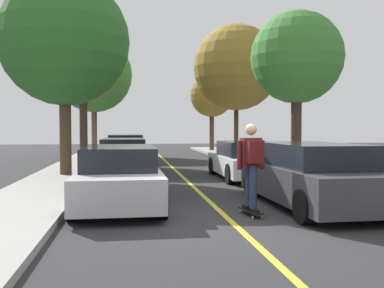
# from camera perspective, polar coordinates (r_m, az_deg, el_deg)

# --- Properties ---
(ground) EXTENTS (80.00, 80.00, 0.00)m
(ground) POSITION_cam_1_polar(r_m,az_deg,el_deg) (8.56, 4.78, -9.70)
(ground) COLOR #2D2D30
(center_line) EXTENTS (0.12, 39.20, 0.01)m
(center_line) POSITION_cam_1_polar(r_m,az_deg,el_deg) (12.44, 0.63, -5.97)
(center_line) COLOR gold
(center_line) RESTS_ON ground
(parked_car_left_nearest) EXTENTS (1.90, 4.46, 1.33)m
(parked_car_left_nearest) POSITION_cam_1_polar(r_m,az_deg,el_deg) (10.04, -9.39, -4.15)
(parked_car_left_nearest) COLOR #B7B7BC
(parked_car_left_nearest) RESTS_ON ground
(parked_car_left_near) EXTENTS (1.97, 4.24, 1.34)m
(parked_car_left_near) POSITION_cam_1_polar(r_m,az_deg,el_deg) (16.95, -8.88, -1.57)
(parked_car_left_near) COLOR navy
(parked_car_left_near) RESTS_ON ground
(parked_car_left_far) EXTENTS (2.13, 4.52, 1.40)m
(parked_car_left_far) POSITION_cam_1_polar(r_m,az_deg,el_deg) (22.45, -8.70, -0.65)
(parked_car_left_far) COLOR maroon
(parked_car_left_far) RESTS_ON ground
(parked_car_right_nearest) EXTENTS (2.05, 4.73, 1.41)m
(parked_car_right_nearest) POSITION_cam_1_polar(r_m,az_deg,el_deg) (10.10, 15.15, -3.91)
(parked_car_right_nearest) COLOR #38383D
(parked_car_right_nearest) RESTS_ON ground
(parked_car_right_near) EXTENTS (2.00, 4.36, 1.29)m
(parked_car_right_near) POSITION_cam_1_polar(r_m,az_deg,el_deg) (15.24, 7.03, -2.12)
(parked_car_right_near) COLOR white
(parked_car_right_near) RESTS_ON ground
(street_tree_left_nearest) EXTENTS (4.46, 4.46, 6.83)m
(street_tree_left_nearest) POSITION_cam_1_polar(r_m,az_deg,el_deg) (16.13, -16.22, 12.66)
(street_tree_left_nearest) COLOR #4C3823
(street_tree_left_nearest) RESTS_ON sidewalk_left
(street_tree_left_near) EXTENTS (4.05, 4.05, 6.89)m
(street_tree_left_near) POSITION_cam_1_polar(r_m,az_deg,el_deg) (22.15, -13.97, 10.43)
(street_tree_left_near) COLOR #3D2D1E
(street_tree_left_near) RESTS_ON sidewalk_left
(street_tree_left_far) EXTENTS (4.79, 4.79, 7.38)m
(street_tree_left_far) POSITION_cam_1_polar(r_m,az_deg,el_deg) (28.70, -12.62, 8.79)
(street_tree_left_far) COLOR brown
(street_tree_left_far) RESTS_ON sidewalk_left
(street_tree_right_nearest) EXTENTS (3.30, 3.30, 5.79)m
(street_tree_right_nearest) POSITION_cam_1_polar(r_m,az_deg,el_deg) (16.43, 13.45, 10.79)
(street_tree_right_nearest) COLOR #3D2D1E
(street_tree_right_nearest) RESTS_ON sidewalk_right
(street_tree_right_near) EXTENTS (4.80, 4.80, 7.38)m
(street_tree_right_near) POSITION_cam_1_polar(r_m,az_deg,el_deg) (25.02, 5.78, 9.83)
(street_tree_right_near) COLOR #3D2D1E
(street_tree_right_near) RESTS_ON sidewalk_right
(street_tree_right_far) EXTENTS (3.16, 3.16, 5.57)m
(street_tree_right_far) POSITION_cam_1_polar(r_m,az_deg,el_deg) (32.10, 2.59, 6.31)
(street_tree_right_far) COLOR #4C3823
(street_tree_right_far) RESTS_ON sidewalk_right
(skateboard) EXTENTS (0.31, 0.86, 0.10)m
(skateboard) POSITION_cam_1_polar(r_m,az_deg,el_deg) (8.97, 7.62, -8.60)
(skateboard) COLOR black
(skateboard) RESTS_ON ground
(skateboarder) EXTENTS (0.59, 0.71, 1.73)m
(skateboarder) POSITION_cam_1_polar(r_m,az_deg,el_deg) (8.81, 7.73, -2.23)
(skateboarder) COLOR black
(skateboarder) RESTS_ON skateboard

